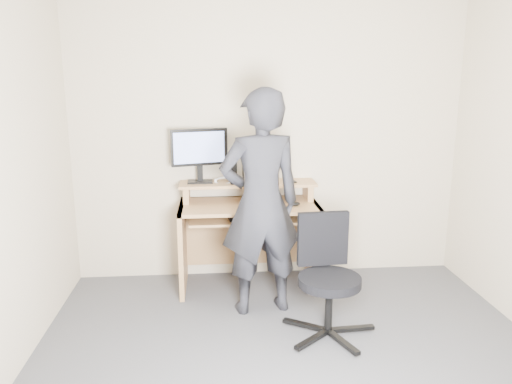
{
  "coord_description": "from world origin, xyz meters",
  "views": [
    {
      "loc": [
        -0.5,
        -2.7,
        1.84
      ],
      "look_at": [
        -0.17,
        1.05,
        0.95
      ],
      "focal_mm": 35.0,
      "sensor_mm": 36.0,
      "label": 1
    }
  ],
  "objects": [
    {
      "name": "external_drive",
      "position": [
        -0.33,
        1.65,
        1.01
      ],
      "size": [
        0.08,
        0.13,
        0.2
      ],
      "primitive_type": "cube",
      "rotation": [
        0.0,
        0.0,
        -0.06
      ],
      "color": "black",
      "rests_on": "desk"
    },
    {
      "name": "charger",
      "position": [
        -0.33,
        1.52,
        0.93
      ],
      "size": [
        0.05,
        0.05,
        0.03
      ],
      "primitive_type": "cube",
      "rotation": [
        0.0,
        0.0,
        0.27
      ],
      "color": "black",
      "rests_on": "desk"
    },
    {
      "name": "smartphone",
      "position": [
        0.18,
        1.59,
        0.92
      ],
      "size": [
        0.09,
        0.14,
        0.01
      ],
      "primitive_type": "cube",
      "rotation": [
        0.0,
        0.0,
        0.17
      ],
      "color": "black",
      "rests_on": "desk"
    },
    {
      "name": "back_wall",
      "position": [
        0.0,
        1.75,
        1.25
      ],
      "size": [
        3.5,
        0.02,
        2.5
      ],
      "primitive_type": "cube",
      "color": "#C3B59B",
      "rests_on": "ground"
    },
    {
      "name": "headphones",
      "position": [
        -0.41,
        1.63,
        0.92
      ],
      "size": [
        0.18,
        0.18,
        0.06
      ],
      "primitive_type": "torus",
      "rotation": [
        0.26,
        0.0,
        -0.2
      ],
      "color": "silver",
      "rests_on": "desk"
    },
    {
      "name": "travel_mug",
      "position": [
        -0.2,
        1.62,
        1.01
      ],
      "size": [
        0.11,
        0.11,
        0.19
      ],
      "primitive_type": "cylinder",
      "rotation": [
        0.0,
        0.0,
        0.29
      ],
      "color": "#AFB0B4",
      "rests_on": "desk"
    },
    {
      "name": "desk",
      "position": [
        -0.2,
        1.53,
        0.55
      ],
      "size": [
        1.2,
        0.6,
        0.91
      ],
      "color": "tan",
      "rests_on": "ground"
    },
    {
      "name": "keyboard",
      "position": [
        -0.15,
        1.36,
        0.67
      ],
      "size": [
        0.48,
        0.23,
        0.03
      ],
      "primitive_type": "cube",
      "rotation": [
        0.0,
        0.0,
        0.11
      ],
      "color": "black",
      "rests_on": "desk"
    },
    {
      "name": "ground",
      "position": [
        0.0,
        0.0,
        0.0
      ],
      "size": [
        3.5,
        3.5,
        0.0
      ],
      "primitive_type": "plane",
      "color": "#525257",
      "rests_on": "ground"
    },
    {
      "name": "person",
      "position": [
        -0.15,
        0.98,
        0.88
      ],
      "size": [
        0.71,
        0.53,
        1.75
      ],
      "primitive_type": "imported",
      "rotation": [
        0.0,
        0.0,
        3.33
      ],
      "color": "black",
      "rests_on": "ground"
    },
    {
      "name": "mouse",
      "position": [
        0.18,
        1.35,
        0.77
      ],
      "size": [
        0.11,
        0.08,
        0.04
      ],
      "primitive_type": "ellipsoid",
      "rotation": [
        0.0,
        0.0,
        -0.13
      ],
      "color": "black",
      "rests_on": "desk"
    },
    {
      "name": "monitor",
      "position": [
        -0.62,
        1.62,
        1.19
      ],
      "size": [
        0.49,
        0.16,
        0.47
      ],
      "rotation": [
        0.0,
        0.0,
        0.27
      ],
      "color": "black",
      "rests_on": "desk"
    },
    {
      "name": "office_chair",
      "position": [
        0.3,
        0.59,
        0.46
      ],
      "size": [
        0.66,
        0.67,
        0.85
      ],
      "rotation": [
        0.0,
        0.0,
        0.07
      ],
      "color": "black",
      "rests_on": "ground"
    }
  ]
}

